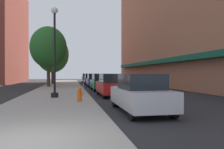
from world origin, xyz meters
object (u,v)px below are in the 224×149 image
Objects in this scene: car_green at (101,82)px; fire_hydrant at (80,94)px; car_red at (111,85)px; lamppost at (55,50)px; car_black at (90,79)px; tree_mid at (53,54)px; parking_meter_near at (84,83)px; car_white at (87,78)px; car_silver at (140,94)px; car_blue at (94,80)px; tree_near at (48,47)px.

fire_hydrant is at bearing -105.85° from car_green.
car_green reaches higher than fire_hydrant.
lamppost is at bearing -166.05° from car_red.
fire_hydrant is 21.46m from car_black.
car_red is at bearing -72.88° from tree_mid.
car_red is (1.95, -1.57, -0.14)m from parking_meter_near.
car_white is (5.59, 6.90, -3.73)m from tree_mid.
car_white is (2.47, 28.58, 0.29)m from fire_hydrant.
tree_mid is at bearing 102.38° from parking_meter_near.
car_silver and car_blue have the same top height.
parking_meter_near is at bearing 105.19° from car_silver.
tree_near is at bearing -133.34° from car_black.
car_silver is at bearing -91.21° from car_black.
fire_hydrant is 0.18× the size of car_blue.
car_white is at bearing 88.11° from car_blue.
car_silver is at bearing -76.93° from parking_meter_near.
tree_near reaches higher than car_silver.
car_green is 1.00× the size of car_black.
tree_mid is at bearing 113.29° from car_green.
car_silver is 1.00× the size of car_green.
tree_mid is (-3.64, 16.56, 3.59)m from parking_meter_near.
car_blue is (5.59, -6.16, -3.73)m from tree_mid.
tree_mid is 1.67× the size of car_black.
lamppost reaches higher than car_silver.
lamppost is 4.78m from car_red.
car_black is 1.00× the size of car_white.
tree_near is 9.23m from car_black.
car_black is (0.00, 12.08, 0.00)m from car_green.
tree_mid is 1.67× the size of car_silver.
car_red is 25.04m from car_white.
tree_near reaches higher than parking_meter_near.
fire_hydrant is 28.69m from car_white.
car_green is (1.95, 4.12, -0.14)m from parking_meter_near.
tree_near is 9.07m from car_green.
fire_hydrant is 0.60× the size of parking_meter_near.
tree_mid reaches higher than car_white.
fire_hydrant is 0.18× the size of car_white.
car_red is 1.00× the size of car_black.
tree_near is 6.88m from car_blue.
fire_hydrant is 0.18× the size of car_green.
car_silver is 12.52m from car_green.
car_green is at bearing 64.67° from parking_meter_near.
car_white is (0.00, 19.34, 0.00)m from car_green.
tree_near reaches higher than tree_mid.
car_red is (2.47, 3.54, 0.29)m from fire_hydrant.
parking_meter_near is 16.32m from car_black.
car_white is (3.98, 26.17, -2.39)m from lamppost.
tree_near is at bearing 97.11° from lamppost.
car_silver is at bearing -53.11° from fire_hydrant.
car_red is 1.00× the size of car_white.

